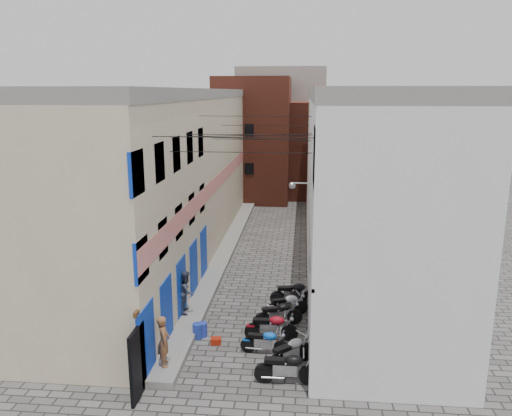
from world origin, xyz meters
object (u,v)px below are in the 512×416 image
(motorcycle_a, at_px, (287,366))
(water_jug_near, at_px, (198,331))
(person_b, at_px, (186,291))
(motorcycle_b, at_px, (290,351))
(person_a, at_px, (164,341))
(motorcycle_d, at_px, (271,325))
(water_jug_far, at_px, (203,330))
(motorcycle_e, at_px, (279,312))
(motorcycle_f, at_px, (287,303))
(motorcycle_g, at_px, (294,292))
(red_crate, at_px, (216,341))
(motorcycle_c, at_px, (265,340))

(motorcycle_a, distance_m, water_jug_near, 4.27)
(person_b, bearing_deg, motorcycle_b, -132.43)
(person_a, xyz_separation_m, person_b, (-0.22, 4.01, 0.01))
(motorcycle_d, relative_size, person_a, 1.16)
(water_jug_near, height_order, water_jug_far, water_jug_near)
(person_a, bearing_deg, person_b, -14.80)
(motorcycle_e, distance_m, person_a, 5.06)
(motorcycle_f, bearing_deg, person_b, -100.83)
(motorcycle_a, bearing_deg, motorcycle_f, -178.59)
(motorcycle_g, xyz_separation_m, person_b, (-4.25, -1.60, 0.52))
(water_jug_near, relative_size, water_jug_far, 1.07)
(motorcycle_g, bearing_deg, water_jug_far, -55.18)
(motorcycle_a, distance_m, red_crate, 3.48)
(motorcycle_c, distance_m, motorcycle_f, 3.15)
(motorcycle_g, height_order, water_jug_near, motorcycle_g)
(motorcycle_d, relative_size, motorcycle_g, 0.97)
(motorcycle_c, relative_size, red_crate, 4.62)
(motorcycle_c, height_order, red_crate, motorcycle_c)
(motorcycle_c, bearing_deg, water_jug_near, -103.54)
(water_jug_far, bearing_deg, motorcycle_b, -28.13)
(motorcycle_d, xyz_separation_m, motorcycle_f, (0.49, 2.09, -0.05))
(motorcycle_c, xyz_separation_m, motorcycle_d, (0.16, 1.00, 0.07))
(motorcycle_c, bearing_deg, person_b, -122.00)
(motorcycle_g, distance_m, red_crate, 4.56)
(motorcycle_b, bearing_deg, water_jug_near, -156.86)
(person_a, xyz_separation_m, water_jug_far, (0.74, 2.50, -0.83))
(motorcycle_g, height_order, person_b, person_b)
(water_jug_near, bearing_deg, person_b, 115.55)
(motorcycle_b, xyz_separation_m, person_b, (-4.25, 3.27, 0.55))
(motorcycle_b, relative_size, motorcycle_c, 1.14)
(motorcycle_d, xyz_separation_m, person_b, (-3.50, 1.54, 0.54))
(person_b, xyz_separation_m, water_jug_far, (0.96, -1.51, -0.84))
(water_jug_far, bearing_deg, motorcycle_d, -0.63)
(water_jug_near, relative_size, red_crate, 1.55)
(motorcycle_e, bearing_deg, motorcycle_d, -28.67)
(person_b, height_order, water_jug_near, person_b)
(motorcycle_a, height_order, red_crate, motorcycle_a)
(motorcycle_b, xyz_separation_m, motorcycle_d, (-0.75, 1.73, 0.01))
(motorcycle_f, height_order, person_a, person_a)
(motorcycle_a, relative_size, person_b, 1.18)
(person_a, distance_m, person_b, 4.02)
(motorcycle_d, xyz_separation_m, water_jug_near, (-2.70, -0.14, -0.28))
(person_a, bearing_deg, motorcycle_f, -57.55)
(motorcycle_e, bearing_deg, water_jug_near, -84.43)
(motorcycle_g, bearing_deg, motorcycle_a, -9.37)
(motorcycle_e, bearing_deg, motorcycle_b, -7.54)
(motorcycle_b, distance_m, motorcycle_e, 2.92)
(person_a, bearing_deg, red_crate, -51.78)
(motorcycle_e, relative_size, motorcycle_f, 1.06)
(motorcycle_c, xyz_separation_m, motorcycle_g, (0.91, 4.13, 0.09))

